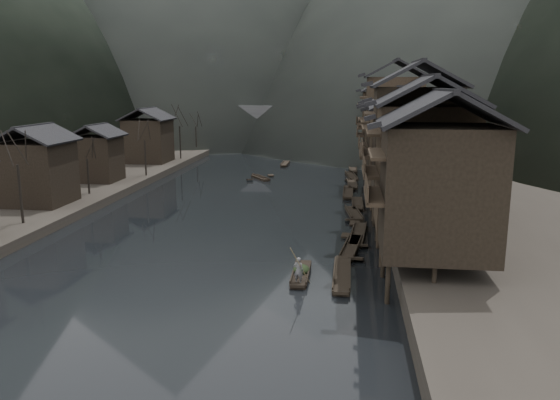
# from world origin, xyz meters

# --- Properties ---
(water) EXTENTS (300.00, 300.00, 0.00)m
(water) POSITION_xyz_m (0.00, 0.00, 0.00)
(water) COLOR black
(water) RESTS_ON ground
(right_bank) EXTENTS (40.00, 200.00, 1.80)m
(right_bank) POSITION_xyz_m (35.00, 40.00, 0.90)
(right_bank) COLOR #2D2823
(right_bank) RESTS_ON ground
(left_bank) EXTENTS (40.00, 200.00, 1.20)m
(left_bank) POSITION_xyz_m (-35.00, 40.00, 0.60)
(left_bank) COLOR #2D2823
(left_bank) RESTS_ON ground
(stilt_houses) EXTENTS (9.00, 67.60, 16.58)m
(stilt_houses) POSITION_xyz_m (17.28, 19.21, 8.86)
(stilt_houses) COLOR black
(stilt_houses) RESTS_ON ground
(left_houses) EXTENTS (8.10, 53.20, 8.73)m
(left_houses) POSITION_xyz_m (-20.50, 20.12, 5.66)
(left_houses) COLOR black
(left_houses) RESTS_ON left_bank
(bare_trees) EXTENTS (3.88, 72.32, 7.77)m
(bare_trees) POSITION_xyz_m (-17.00, 25.41, 6.43)
(bare_trees) COLOR black
(bare_trees) RESTS_ON left_bank
(moored_sampans) EXTENTS (2.74, 56.31, 0.47)m
(moored_sampans) POSITION_xyz_m (12.15, 18.13, 0.20)
(moored_sampans) COLOR black
(moored_sampans) RESTS_ON water
(midriver_boats) EXTENTS (9.39, 43.27, 0.44)m
(midriver_boats) POSITION_xyz_m (-0.45, 53.25, 0.20)
(midriver_boats) COLOR black
(midriver_boats) RESTS_ON water
(stone_bridge) EXTENTS (40.00, 6.00, 9.00)m
(stone_bridge) POSITION_xyz_m (-0.00, 72.00, 5.11)
(stone_bridge) COLOR #4C4C4F
(stone_bridge) RESTS_ON ground
(hero_sampan) EXTENTS (1.14, 5.36, 0.44)m
(hero_sampan) POSITION_xyz_m (8.50, -6.28, 0.20)
(hero_sampan) COLOR black
(hero_sampan) RESTS_ON water
(cargo_heap) EXTENTS (1.18, 1.54, 0.71)m
(cargo_heap) POSITION_xyz_m (8.50, -6.04, 0.79)
(cargo_heap) COLOR black
(cargo_heap) RESTS_ON hero_sampan
(boatman) EXTENTS (0.76, 0.59, 1.85)m
(boatman) POSITION_xyz_m (8.50, -8.16, 1.36)
(boatman) COLOR slate
(boatman) RESTS_ON hero_sampan
(bamboo_pole) EXTENTS (1.39, 2.09, 3.41)m
(bamboo_pole) POSITION_xyz_m (8.70, -8.16, 3.99)
(bamboo_pole) COLOR #8C7A51
(bamboo_pole) RESTS_ON boatman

